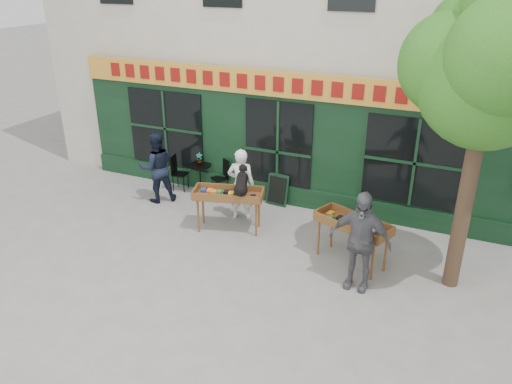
# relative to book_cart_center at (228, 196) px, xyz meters

# --- Properties ---
(ground) EXTENTS (80.00, 80.00, 0.00)m
(ground) POSITION_rel_book_cart_center_xyz_m (0.46, -0.53, -0.82)
(ground) COLOR slate
(ground) RESTS_ON ground
(street_tree) EXTENTS (3.05, 2.90, 5.60)m
(street_tree) POSITION_rel_book_cart_center_xyz_m (4.80, -0.17, 3.29)
(street_tree) COLOR #382619
(street_tree) RESTS_ON ground
(book_cart_center) EXTENTS (1.61, 1.00, 0.99)m
(book_cart_center) POSITION_rel_book_cart_center_xyz_m (0.00, 0.00, 0.00)
(book_cart_center) COLOR brown
(book_cart_center) RESTS_ON ground
(dog) EXTENTS (0.49, 0.67, 0.60)m
(dog) POSITION_rel_book_cart_center_xyz_m (0.35, -0.05, 0.47)
(dog) COLOR black
(dog) RESTS_ON book_cart_center
(woman) EXTENTS (0.71, 0.56, 1.72)m
(woman) POSITION_rel_book_cart_center_xyz_m (-0.00, 0.65, 0.04)
(woman) COLOR silver
(woman) RESTS_ON ground
(book_cart_right) EXTENTS (1.62, 1.13, 0.99)m
(book_cart_right) POSITION_rel_book_cart_center_xyz_m (2.85, -0.27, 0.00)
(book_cart_right) COLOR brown
(book_cart_right) RESTS_ON ground
(man_right) EXTENTS (1.14, 0.51, 1.92)m
(man_right) POSITION_rel_book_cart_center_xyz_m (3.15, -1.02, 0.14)
(man_right) COLOR #515156
(man_right) RESTS_ON ground
(bistro_table) EXTENTS (0.60, 0.60, 0.76)m
(bistro_table) POSITION_rel_book_cart_center_xyz_m (-1.63, 1.58, -0.28)
(bistro_table) COLOR black
(bistro_table) RESTS_ON ground
(bistro_chair_left) EXTENTS (0.42, 0.41, 0.95)m
(bistro_chair_left) POSITION_rel_book_cart_center_xyz_m (-2.27, 1.46, -0.26)
(bistro_chair_left) COLOR black
(bistro_chair_left) RESTS_ON ground
(bistro_chair_right) EXTENTS (0.51, 0.51, 0.95)m
(bistro_chair_right) POSITION_rel_book_cart_center_xyz_m (-1.03, 1.70, -0.26)
(bistro_chair_right) COLOR black
(bistro_chair_right) RESTS_ON ground
(potted_plant) EXTENTS (0.20, 0.17, 0.32)m
(potted_plant) POSITION_rel_book_cart_center_xyz_m (-1.63, 1.58, 0.10)
(potted_plant) COLOR gray
(potted_plant) RESTS_ON bistro_table
(man_left) EXTENTS (1.11, 1.10, 1.81)m
(man_left) POSITION_rel_book_cart_center_xyz_m (-2.33, 0.68, 0.08)
(man_left) COLOR black
(man_left) RESTS_ON ground
(chalkboard) EXTENTS (0.58, 0.25, 0.79)m
(chalkboard) POSITION_rel_book_cart_center_xyz_m (0.51, 1.66, -0.42)
(chalkboard) COLOR black
(chalkboard) RESTS_ON ground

